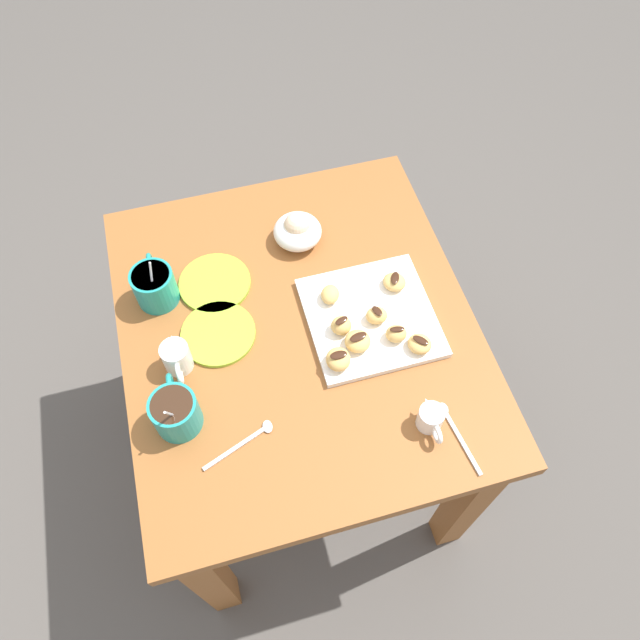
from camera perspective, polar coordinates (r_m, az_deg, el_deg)
name	(u,v)px	position (r m, az deg, el deg)	size (l,w,h in m)	color
ground_plane	(305,441)	(2.01, -1.43, -11.22)	(8.00, 8.00, 0.00)	#514C47
dining_table	(300,356)	(1.48, -1.91, -3.43)	(0.89, 0.78, 0.73)	#935628
pastry_plate_square	(371,317)	(1.36, 4.75, 0.26)	(0.28, 0.28, 0.02)	white
coffee_mug_teal_left	(175,412)	(1.24, -13.40, -8.34)	(0.13, 0.09, 0.14)	teal
coffee_mug_teal_right	(154,285)	(1.40, -15.25, 3.18)	(0.13, 0.10, 0.14)	teal
cream_pitcher_white	(177,357)	(1.30, -13.29, -3.42)	(0.10, 0.06, 0.07)	white
ice_cream_bowl	(297,230)	(1.47, -2.12, 8.41)	(0.12, 0.12, 0.09)	white
chocolate_sauce_pitcher	(431,418)	(1.24, 10.34, -9.01)	(0.09, 0.05, 0.06)	white
saucer_lime_left	(215,283)	(1.43, -9.82, 3.43)	(0.17, 0.17, 0.01)	#9EC633
saucer_lime_right	(218,334)	(1.36, -9.51, -1.27)	(0.16, 0.16, 0.01)	#9EC633
loose_spoon_near_saucer	(247,440)	(1.24, -6.81, -11.10)	(0.07, 0.15, 0.01)	silver
loose_spoon_by_plate	(455,429)	(1.27, 12.52, -9.96)	(0.16, 0.03, 0.01)	silver
beignet_0	(330,294)	(1.36, 0.96, 2.41)	(0.04, 0.05, 0.03)	#E5B260
beignet_1	(394,282)	(1.39, 6.98, 3.56)	(0.05, 0.05, 0.03)	#E5B260
chocolate_drizzle_1	(395,278)	(1.38, 7.04, 3.93)	(0.03, 0.02, 0.01)	#381E11
beignet_2	(358,341)	(1.30, 3.55, -1.99)	(0.06, 0.06, 0.03)	#E5B260
chocolate_drizzle_2	(358,337)	(1.28, 3.59, -1.59)	(0.04, 0.02, 0.01)	#381E11
beignet_3	(396,334)	(1.32, 7.15, -1.28)	(0.05, 0.04, 0.03)	#E5B260
chocolate_drizzle_3	(397,329)	(1.30, 7.24, -0.86)	(0.03, 0.01, 0.01)	#381E11
beignet_4	(338,359)	(1.28, 1.72, -3.70)	(0.05, 0.06, 0.04)	#E5B260
chocolate_drizzle_4	(338,355)	(1.26, 1.74, -3.29)	(0.04, 0.02, 0.01)	#381E11
beignet_5	(341,326)	(1.31, 2.00, -0.53)	(0.04, 0.04, 0.04)	#E5B260
chocolate_drizzle_5	(341,321)	(1.30, 2.02, -0.05)	(0.03, 0.02, 0.01)	#381E11
beignet_6	(377,315)	(1.34, 5.32, 0.43)	(0.04, 0.05, 0.03)	#E5B260
chocolate_drizzle_6	(377,311)	(1.32, 5.39, 0.85)	(0.03, 0.02, 0.01)	#381E11
beignet_7	(420,344)	(1.31, 9.31, -2.23)	(0.05, 0.05, 0.03)	#E5B260
chocolate_drizzle_7	(421,340)	(1.30, 9.41, -1.88)	(0.04, 0.02, 0.01)	#381E11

